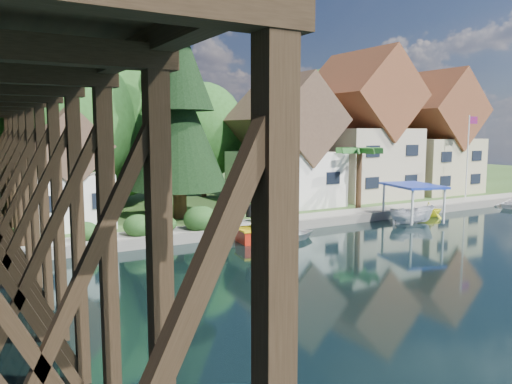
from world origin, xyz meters
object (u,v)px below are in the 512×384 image
Objects in this scene: house_right at (429,141)px; shed at (68,176)px; boat_white_a at (287,233)px; palm_tree at (360,152)px; flagpole at (469,148)px; conifer at (178,102)px; house_center at (360,135)px; boat_canopy at (412,207)px; house_left at (285,150)px; tugboat at (265,230)px; boat_yellow at (430,209)px.

house_right is 36.08m from shed.
shed is 1.93× the size of boat_white_a.
palm_tree is 0.68× the size of flagpole.
house_right is at bearing 4.31° from conifer.
house_center is at bearing 176.82° from house_right.
house_right is (9.00, -0.50, -0.64)m from house_center.
shed is at bearing 171.80° from flagpole.
house_center reaches higher than flagpole.
house_center is 1.12× the size of house_right.
flagpole is at bearing 19.02° from boat_canopy.
house_center reaches higher than palm_tree.
flagpole reaches higher than palm_tree.
house_right reaches higher than boat_canopy.
house_left is 1.43× the size of flagpole.
house_center is 3.42× the size of boat_white_a.
house_left reaches higher than boat_white_a.
boat_canopy is at bearing -82.34° from palm_tree.
flagpole is 2.19× the size of tugboat.
shed is at bearing 158.70° from boat_canopy.
shed is 34.20m from flagpole.
conifer is at bearing 76.33° from boat_yellow.
boat_canopy is (-13.49, -10.28, -4.53)m from house_right.
conifer is at bearing -168.41° from house_left.
house_left is at bearing 11.59° from conifer.
house_left is 18.11m from shed.
conifer is 4.26× the size of boat_white_a.
house_right is at bearing 71.14° from flagpole.
boat_yellow is (-7.85, -2.57, -4.57)m from flagpole.
house_center is 20.74m from tugboat.
palm_tree reaches higher than boat_white_a.
house_center is 12.77m from boat_canopy.
boat_yellow is (15.98, 0.98, -0.07)m from tugboat.
palm_tree is at bearing 21.86° from tugboat.
shed is 1.02× the size of flagpole.
boat_white_a is (-15.61, -10.83, -6.00)m from house_center.
flagpole is (33.82, -4.87, 1.40)m from shed.
boat_yellow is at bearing -20.23° from conifer.
conifer is 2.25× the size of flagpole.
conifer is (-10.47, -2.15, 3.70)m from house_left.
boat_canopy is (14.98, -8.13, -7.59)m from conifer.
house_right is 28.72m from conifer.
flagpole is (12.00, -1.19, 0.15)m from palm_tree.
boat_yellow is (25.97, -7.45, -3.18)m from shed.
house_left is at bearing 113.70° from boat_canopy.
house_left is 11.31m from conifer.
boat_white_a is at bearing -145.24° from house_center.
boat_canopy is at bearing -28.48° from conifer.
boat_white_a is 14.65m from boat_yellow.
conifer is 11.52m from tugboat.
palm_tree is (3.83, -5.19, -0.07)m from house_left.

